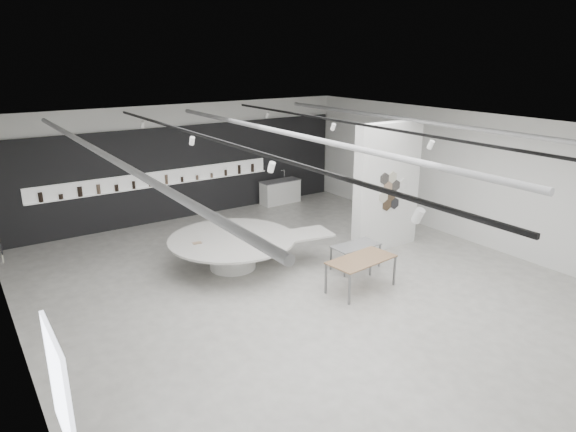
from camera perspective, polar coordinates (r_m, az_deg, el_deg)
room at (r=11.55m, az=1.72°, el=1.05°), size 12.02×14.02×3.82m
back_wall_display at (r=17.61m, az=-11.56°, el=4.73°), size 11.80×0.27×3.10m
partition_column at (r=14.62m, az=10.94°, el=3.18°), size 2.20×0.38×3.60m
display_island at (r=13.40m, az=-5.90°, el=-3.56°), size 4.42×3.79×0.84m
sample_table_wood at (r=12.19m, az=8.16°, el=-4.98°), size 1.74×1.01×0.78m
sample_table_stone at (r=13.39m, az=7.56°, el=-3.43°), size 1.26×0.63×0.65m
kitchen_counter at (r=19.15m, az=-0.87°, el=2.72°), size 1.55×0.64×1.21m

